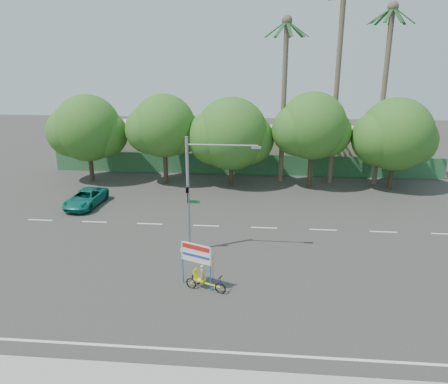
{
  "coord_description": "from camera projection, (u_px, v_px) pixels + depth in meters",
  "views": [
    {
      "loc": [
        1.76,
        -19.85,
        11.54
      ],
      "look_at": [
        -0.48,
        4.93,
        3.5
      ],
      "focal_mm": 35.0,
      "sensor_mm": 36.0,
      "label": 1
    }
  ],
  "objects": [
    {
      "name": "tree_left",
      "position": [
        163.0,
        128.0,
        38.62
      ],
      "size": [
        6.66,
        5.6,
        8.07
      ],
      "color": "#473828",
      "rests_on": "ground"
    },
    {
      "name": "building_right",
      "position": [
        322.0,
        148.0,
        45.92
      ],
      "size": [
        14.0,
        8.0,
        3.6
      ],
      "primitive_type": "cube",
      "color": "#B5A790",
      "rests_on": "ground"
    },
    {
      "name": "tree_far_right",
      "position": [
        395.0,
        136.0,
        37.04
      ],
      "size": [
        7.38,
        6.2,
        7.94
      ],
      "color": "#473828",
      "rests_on": "ground"
    },
    {
      "name": "palm_mid",
      "position": [
        385.0,
        78.0,
        37.08
      ],
      "size": [
        3.73,
        3.79,
        15.45
      ],
      "color": "#70604C",
      "rests_on": "ground"
    },
    {
      "name": "tree_center",
      "position": [
        231.0,
        136.0,
        38.29
      ],
      "size": [
        7.62,
        6.4,
        7.85
      ],
      "color": "#473828",
      "rests_on": "ground"
    },
    {
      "name": "pickup_truck",
      "position": [
        86.0,
        198.0,
        33.94
      ],
      "size": [
        2.43,
        4.75,
        1.28
      ],
      "primitive_type": "imported",
      "rotation": [
        0.0,
        0.0,
        -0.07
      ],
      "color": "#0F6F60",
      "rests_on": "ground"
    },
    {
      "name": "tree_right",
      "position": [
        312.0,
        128.0,
        37.45
      ],
      "size": [
        6.9,
        5.8,
        8.36
      ],
      "color": "#473828",
      "rests_on": "ground"
    },
    {
      "name": "trike_billboard",
      "position": [
        201.0,
        270.0,
        22.04
      ],
      "size": [
        2.38,
        1.19,
        2.51
      ],
      "rotation": [
        0.0,
        0.0,
        -0.4
      ],
      "color": "black",
      "rests_on": "ground"
    },
    {
      "name": "palm_tall",
      "position": [
        338.0,
        65.0,
        37.09
      ],
      "size": [
        3.73,
        3.79,
        17.45
      ],
      "color": "#70604C",
      "rests_on": "ground"
    },
    {
      "name": "palm_short",
      "position": [
        284.0,
        84.0,
        37.97
      ],
      "size": [
        3.73,
        3.79,
        14.45
      ],
      "color": "#70604C",
      "rests_on": "ground"
    },
    {
      "name": "ground",
      "position": [
        225.0,
        286.0,
        22.51
      ],
      "size": [
        120.0,
        120.0,
        0.0
      ],
      "primitive_type": "plane",
      "color": "#33302D",
      "rests_on": "ground"
    },
    {
      "name": "tree_far_left",
      "position": [
        87.0,
        130.0,
        39.31
      ],
      "size": [
        7.14,
        6.0,
        7.96
      ],
      "color": "#473828",
      "rests_on": "ground"
    },
    {
      "name": "fence",
      "position": [
        244.0,
        165.0,
        42.58
      ],
      "size": [
        38.0,
        0.08,
        2.0
      ],
      "primitive_type": "cube",
      "color": "#336B3D",
      "rests_on": "ground"
    },
    {
      "name": "traffic_signal",
      "position": [
        193.0,
        206.0,
        25.58
      ],
      "size": [
        4.72,
        1.1,
        7.0
      ],
      "color": "gray",
      "rests_on": "ground"
    },
    {
      "name": "building_left",
      "position": [
        154.0,
        143.0,
        47.39
      ],
      "size": [
        12.0,
        8.0,
        4.0
      ],
      "primitive_type": "cube",
      "color": "#B5A790",
      "rests_on": "ground"
    }
  ]
}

